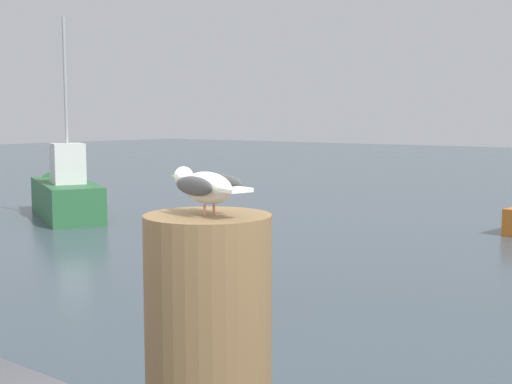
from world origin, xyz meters
TOP-DOWN VIEW (x-y plane):
  - mooring_post at (0.05, -0.25)m, footprint 0.41×0.41m
  - seagull at (0.05, -0.25)m, footprint 0.39×0.18m
  - boat_green at (-13.97, 9.58)m, footprint 4.96×3.39m
  - channel_buoy at (-4.47, 5.05)m, footprint 0.56×0.56m

SIDE VIEW (x-z plane):
  - channel_buoy at x=-4.47m, z-range -0.19..1.14m
  - boat_green at x=-13.97m, z-range -2.03..3.22m
  - mooring_post at x=0.05m, z-range 1.45..2.34m
  - seagull at x=0.05m, z-range 2.36..2.50m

